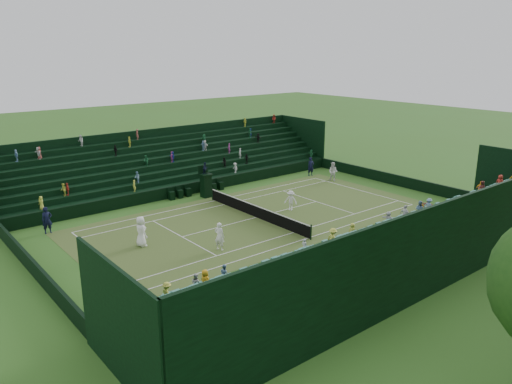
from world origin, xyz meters
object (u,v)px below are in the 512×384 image
player_near_west (141,231)px  player_far_west (333,172)px  umpire_chair (206,182)px  player_near_east (219,236)px  tennis_net (256,211)px  player_far_east (291,200)px

player_near_west → player_far_west: 21.97m
umpire_chair → player_near_west: bearing=-54.3°
player_near_west → umpire_chair: bearing=-59.3°
player_near_west → player_near_east: 5.08m
tennis_net → umpire_chair: (-6.93, 0.09, 0.77)m
tennis_net → player_far_east: bearing=84.9°
tennis_net → player_near_east: 6.64m
umpire_chair → player_near_west: umpire_chair is taller
umpire_chair → player_far_west: bearing=75.6°
umpire_chair → player_far_east: (7.21, 3.16, -0.50)m
umpire_chair → player_near_east: (10.34, -5.78, -0.38)m
player_near_west → tennis_net: bearing=-96.4°
umpire_chair → player_near_east: size_ratio=1.65×
tennis_net → player_far_east: size_ratio=7.36×
player_far_west → umpire_chair: bearing=-125.3°
player_near_west → player_far_west: player_near_west is taller
player_far_east → umpire_chair: bearing=171.3°
player_near_east → player_far_east: player_near_east is taller
umpire_chair → player_far_east: 7.89m
player_near_west → player_far_west: size_ratio=1.09×
player_far_east → tennis_net: bearing=-127.4°
player_far_east → player_near_west: bearing=-124.7°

